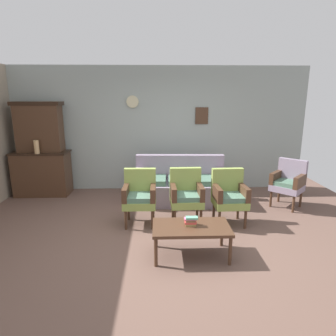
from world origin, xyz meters
TOP-DOWN VIEW (x-y plane):
  - ground_plane at (0.00, 0.00)m, footprint 7.68×7.68m
  - wall_back_with_decor at (0.00, 2.63)m, footprint 6.40×0.09m
  - side_cabinet at (-2.53, 2.25)m, footprint 1.16×0.55m
  - cabinet_upper_hutch at (-2.53, 2.33)m, footprint 0.99×0.38m
  - vase_on_cabinet at (-2.52, 2.06)m, footprint 0.10×0.10m
  - floral_couch at (0.37, 1.71)m, footprint 1.82×0.87m
  - armchair_near_couch_end at (-0.36, 0.70)m, footprint 0.53×0.50m
  - armchair_by_doorway at (0.40, 0.71)m, footprint 0.53×0.51m
  - armchair_near_cabinet at (1.10, 0.65)m, footprint 0.54×0.51m
  - wingback_chair_by_fireplace at (2.40, 1.37)m, footprint 0.71×0.71m
  - coffee_table at (0.37, -0.35)m, footprint 1.00×0.56m
  - book_stack_on_table at (0.36, -0.33)m, footprint 0.17×0.11m

SIDE VIEW (x-z plane):
  - ground_plane at x=0.00m, z-range 0.00..0.00m
  - floral_couch at x=0.37m, z-range -0.12..0.78m
  - coffee_table at x=0.37m, z-range 0.17..0.59m
  - side_cabinet at x=-2.53m, z-range 0.00..0.93m
  - book_stack_on_table at x=0.36m, z-range 0.42..0.54m
  - armchair_near_couch_end at x=-0.36m, z-range 0.05..0.95m
  - armchair_by_doorway at x=0.40m, z-range 0.05..0.95m
  - armchair_near_cabinet at x=1.10m, z-range 0.05..0.95m
  - wingback_chair_by_fireplace at x=2.40m, z-range 0.05..0.95m
  - vase_on_cabinet at x=-2.52m, z-range 0.93..1.20m
  - wall_back_with_decor at x=0.00m, z-range 0.00..2.70m
  - cabinet_upper_hutch at x=-2.53m, z-range 0.94..1.97m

